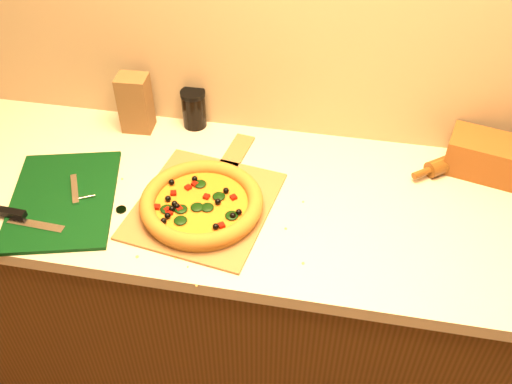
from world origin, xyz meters
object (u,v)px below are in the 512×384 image
Objects in this scene: cutting_board at (61,200)px; dark_jar at (194,109)px; rolling_pin at (462,158)px; pizza at (202,203)px; pizza_peel at (206,201)px.

dark_jar is at bearing 42.08° from cutting_board.
dark_jar reaches higher than rolling_pin.
pizza_peel is at bearing 86.10° from pizza.
cutting_board is 3.59× the size of dark_jar.
pizza is (-0.00, -0.04, 0.03)m from pizza_peel.
pizza is at bearing -154.59° from rolling_pin.
dark_jar reaches higher than pizza_peel.
rolling_pin is at bearing 31.98° from pizza_peel.
pizza is 2.64× the size of dark_jar.
pizza is 0.79m from rolling_pin.
rolling_pin is at bearing -3.42° from dark_jar.
cutting_board is at bearing -175.11° from pizza.
dark_jar is (0.27, 0.42, 0.06)m from cutting_board.
pizza_peel is 0.77m from rolling_pin.
rolling_pin is at bearing 25.41° from pizza.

